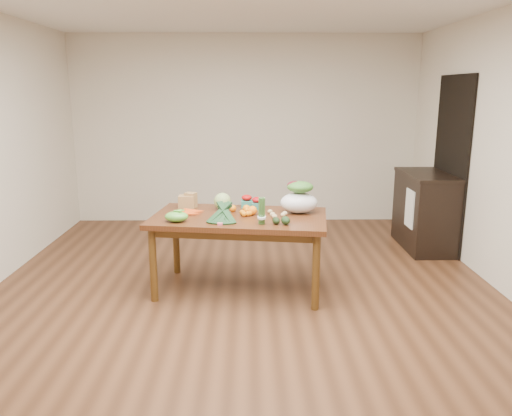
{
  "coord_description": "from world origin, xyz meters",
  "views": [
    {
      "loc": [
        0.05,
        -4.33,
        1.92
      ],
      "look_at": [
        0.11,
        0.0,
        0.9
      ],
      "focal_mm": 35.0,
      "sensor_mm": 36.0,
      "label": 1
    }
  ],
  "objects_px": {
    "mandarin_cluster": "(247,211)",
    "kale_bunch": "(222,214)",
    "paper_bag": "(187,200)",
    "salad_bag": "(299,199)",
    "dining_table": "(239,253)",
    "cabbage": "(222,201)",
    "asparagus_bundle": "(262,211)",
    "cabinet": "(425,211)"
  },
  "relations": [
    {
      "from": "salad_bag",
      "to": "mandarin_cluster",
      "type": "bearing_deg",
      "value": -168.5
    },
    {
      "from": "cabbage",
      "to": "paper_bag",
      "type": "bearing_deg",
      "value": 165.96
    },
    {
      "from": "cabbage",
      "to": "salad_bag",
      "type": "bearing_deg",
      "value": -10.7
    },
    {
      "from": "salad_bag",
      "to": "kale_bunch",
      "type": "bearing_deg",
      "value": -154.92
    },
    {
      "from": "dining_table",
      "to": "salad_bag",
      "type": "relative_size",
      "value": 4.52
    },
    {
      "from": "cabinet",
      "to": "kale_bunch",
      "type": "distance_m",
      "value": 2.89
    },
    {
      "from": "cabinet",
      "to": "paper_bag",
      "type": "bearing_deg",
      "value": -160.74
    },
    {
      "from": "dining_table",
      "to": "paper_bag",
      "type": "distance_m",
      "value": 0.78
    },
    {
      "from": "cabbage",
      "to": "asparagus_bundle",
      "type": "relative_size",
      "value": 0.69
    },
    {
      "from": "mandarin_cluster",
      "to": "kale_bunch",
      "type": "xyz_separation_m",
      "value": [
        -0.23,
        -0.24,
        0.04
      ]
    },
    {
      "from": "cabinet",
      "to": "mandarin_cluster",
      "type": "relative_size",
      "value": 5.67
    },
    {
      "from": "paper_bag",
      "to": "cabinet",
      "type": "bearing_deg",
      "value": 19.26
    },
    {
      "from": "cabinet",
      "to": "salad_bag",
      "type": "distance_m",
      "value": 2.11
    },
    {
      "from": "paper_bag",
      "to": "asparagus_bundle",
      "type": "height_order",
      "value": "asparagus_bundle"
    },
    {
      "from": "kale_bunch",
      "to": "asparagus_bundle",
      "type": "xyz_separation_m",
      "value": [
        0.36,
        -0.09,
        0.05
      ]
    },
    {
      "from": "cabinet",
      "to": "salad_bag",
      "type": "relative_size",
      "value": 2.8
    },
    {
      "from": "mandarin_cluster",
      "to": "salad_bag",
      "type": "xyz_separation_m",
      "value": [
        0.51,
        0.1,
        0.1
      ]
    },
    {
      "from": "paper_bag",
      "to": "kale_bunch",
      "type": "relative_size",
      "value": 0.54
    },
    {
      "from": "paper_bag",
      "to": "mandarin_cluster",
      "type": "xyz_separation_m",
      "value": [
        0.61,
        -0.34,
        -0.04
      ]
    },
    {
      "from": "dining_table",
      "to": "mandarin_cluster",
      "type": "relative_size",
      "value": 9.16
    },
    {
      "from": "cabinet",
      "to": "asparagus_bundle",
      "type": "height_order",
      "value": "asparagus_bundle"
    },
    {
      "from": "paper_bag",
      "to": "cabbage",
      "type": "bearing_deg",
      "value": -14.04
    },
    {
      "from": "cabbage",
      "to": "mandarin_cluster",
      "type": "relative_size",
      "value": 0.95
    },
    {
      "from": "dining_table",
      "to": "kale_bunch",
      "type": "relative_size",
      "value": 4.12
    },
    {
      "from": "cabbage",
      "to": "mandarin_cluster",
      "type": "xyz_separation_m",
      "value": [
        0.25,
        -0.25,
        -0.05
      ]
    },
    {
      "from": "kale_bunch",
      "to": "salad_bag",
      "type": "bearing_deg",
      "value": 33.07
    },
    {
      "from": "cabinet",
      "to": "mandarin_cluster",
      "type": "distance_m",
      "value": 2.57
    },
    {
      "from": "dining_table",
      "to": "cabbage",
      "type": "height_order",
      "value": "cabbage"
    },
    {
      "from": "cabinet",
      "to": "mandarin_cluster",
      "type": "height_order",
      "value": "cabinet"
    },
    {
      "from": "cabinet",
      "to": "cabbage",
      "type": "relative_size",
      "value": 5.95
    },
    {
      "from": "paper_bag",
      "to": "salad_bag",
      "type": "bearing_deg",
      "value": -11.8
    },
    {
      "from": "kale_bunch",
      "to": "asparagus_bundle",
      "type": "bearing_deg",
      "value": -5.68
    },
    {
      "from": "mandarin_cluster",
      "to": "salad_bag",
      "type": "relative_size",
      "value": 0.49
    },
    {
      "from": "asparagus_bundle",
      "to": "cabinet",
      "type": "bearing_deg",
      "value": 46.64
    },
    {
      "from": "dining_table",
      "to": "mandarin_cluster",
      "type": "bearing_deg",
      "value": 10.62
    },
    {
      "from": "cabbage",
      "to": "kale_bunch",
      "type": "height_order",
      "value": "cabbage"
    },
    {
      "from": "mandarin_cluster",
      "to": "kale_bunch",
      "type": "distance_m",
      "value": 0.33
    },
    {
      "from": "cabbage",
      "to": "kale_bunch",
      "type": "distance_m",
      "value": 0.49
    },
    {
      "from": "cabinet",
      "to": "cabbage",
      "type": "xyz_separation_m",
      "value": [
        -2.43,
        -1.07,
        0.37
      ]
    },
    {
      "from": "paper_bag",
      "to": "salad_bag",
      "type": "distance_m",
      "value": 1.15
    },
    {
      "from": "paper_bag",
      "to": "cabbage",
      "type": "height_order",
      "value": "cabbage"
    },
    {
      "from": "cabinet",
      "to": "asparagus_bundle",
      "type": "bearing_deg",
      "value": -141.36
    }
  ]
}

